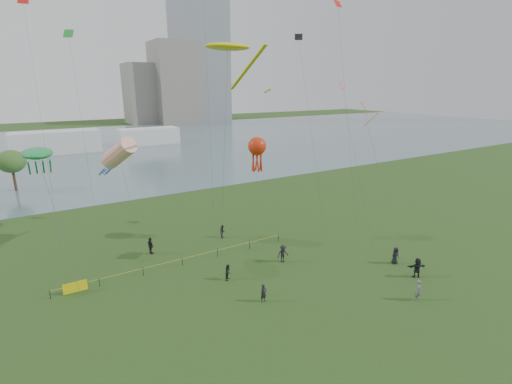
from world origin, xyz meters
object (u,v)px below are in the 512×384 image
kite_flyer (419,290)px  kite_octopus (257,147)px  fence (120,276)px  kite_stingray (228,47)px

kite_flyer → kite_octopus: 21.68m
kite_flyer → kite_octopus: kite_octopus is taller
fence → kite_stingray: 25.99m
kite_stingray → kite_octopus: bearing=-74.5°
fence → kite_octopus: 19.48m
kite_flyer → kite_stingray: 30.55m
kite_octopus → kite_stingray: bearing=143.6°
kite_flyer → kite_octopus: bearing=88.6°
fence → kite_flyer: 26.94m
kite_stingray → kite_octopus: size_ratio=1.81×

